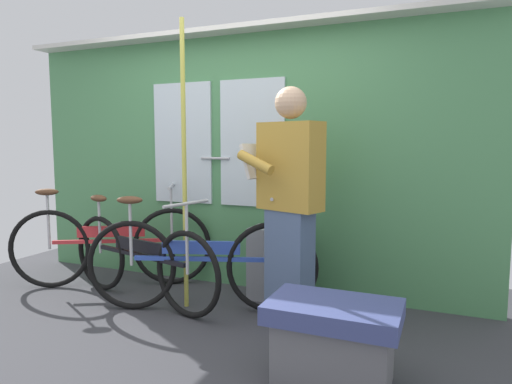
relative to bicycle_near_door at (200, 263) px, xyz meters
name	(u,v)px	position (x,y,z in m)	size (l,w,h in m)	color
ground_plane	(153,346)	(0.00, -0.62, -0.40)	(5.34, 4.29, 0.04)	#38383D
train_door_wall	(238,155)	(-0.01, 0.71, 0.81)	(4.34, 0.28, 2.27)	#4C8C56
bicycle_near_door	(200,263)	(0.00, 0.00, 0.00)	(1.71, 0.71, 0.91)	black
bicycle_leaning_behind	(111,245)	(-1.05, 0.23, 0.00)	(1.59, 0.90, 0.92)	black
bicycle_by_pole	(139,259)	(-0.56, -0.01, -0.02)	(1.70, 0.58, 0.87)	black
passenger_reading_newspaper	(289,201)	(0.69, 0.06, 0.51)	(0.62, 0.56, 1.68)	slate
trash_bin_by_wall	(276,263)	(0.43, 0.50, -0.08)	(0.42, 0.28, 0.60)	gray
handrail_pole	(184,167)	(-0.16, 0.05, 0.74)	(0.04, 0.04, 2.23)	#C6C14C
bench_seat_corner	(333,340)	(1.19, -0.65, -0.14)	(0.70, 0.44, 0.45)	#3D477F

